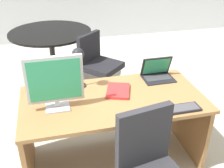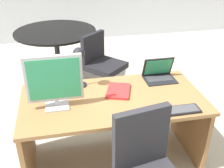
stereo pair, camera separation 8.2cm
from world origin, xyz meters
name	(u,v)px [view 1 (the left image)]	position (x,y,z in m)	size (l,w,h in m)	color
ground	(89,89)	(0.00, 1.50, 0.00)	(12.00, 12.00, 0.00)	#B7B2A3
desk	(112,115)	(0.00, 0.05, 0.51)	(1.63, 0.83, 0.73)	#9E7042
monitor	(55,81)	(-0.49, -0.05, 0.98)	(0.46, 0.16, 0.47)	#B7BABF
laptop	(157,71)	(0.53, 0.29, 0.79)	(0.31, 0.24, 0.22)	black
keyboard	(176,109)	(0.46, -0.32, 0.74)	(0.41, 0.13, 0.02)	black
mouse	(134,115)	(0.09, -0.32, 0.75)	(0.05, 0.09, 0.04)	#2D2D33
desk_lamp	(78,59)	(-0.26, 0.27, 1.02)	(0.12, 0.15, 0.40)	black
book	(118,91)	(0.07, 0.09, 0.74)	(0.29, 0.33, 0.02)	red
coffee_mug	(32,86)	(-0.70, 0.32, 0.77)	(0.11, 0.09, 0.08)	red
meeting_table	(51,43)	(-0.46, 2.03, 0.57)	(1.23, 1.23, 0.75)	black
meeting_chair_near	(99,70)	(0.14, 1.37, 0.35)	(0.65, 0.66, 0.85)	black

